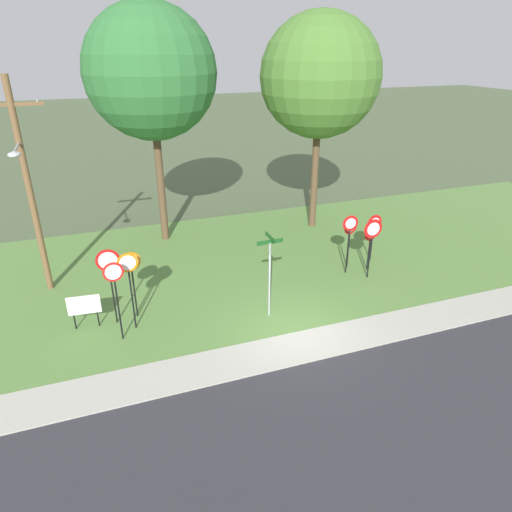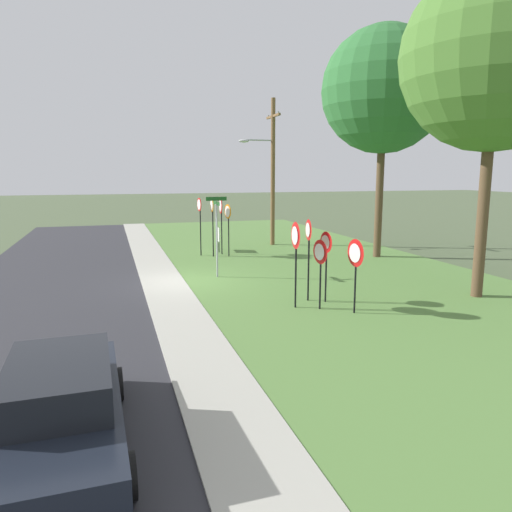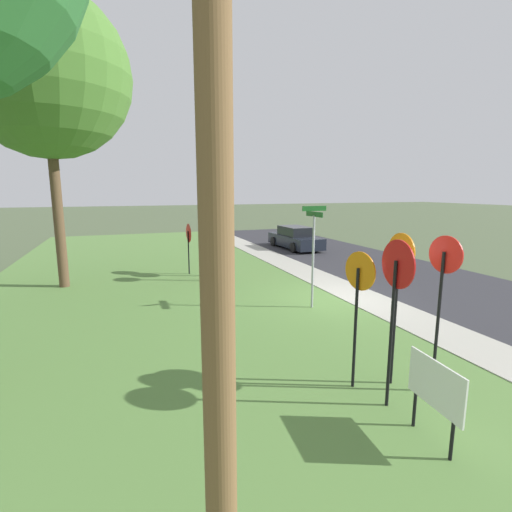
# 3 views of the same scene
# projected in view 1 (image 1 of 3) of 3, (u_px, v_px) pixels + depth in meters

# --- Properties ---
(ground_plane) EXTENTS (160.00, 160.00, 0.00)m
(ground_plane) POSITION_uv_depth(u_px,v_px,m) (297.00, 333.00, 15.66)
(ground_plane) COLOR #4C5B3D
(road_asphalt) EXTENTS (44.00, 6.40, 0.01)m
(road_asphalt) POSITION_uv_depth(u_px,v_px,m) (376.00, 435.00, 11.57)
(road_asphalt) COLOR #2D2D33
(road_asphalt) RESTS_ON ground_plane
(sidewalk_strip) EXTENTS (44.00, 1.60, 0.06)m
(sidewalk_strip) POSITION_uv_depth(u_px,v_px,m) (307.00, 345.00, 14.96)
(sidewalk_strip) COLOR #ADAA9E
(sidewalk_strip) RESTS_ON ground_plane
(grass_median) EXTENTS (44.00, 12.00, 0.04)m
(grass_median) POSITION_uv_depth(u_px,v_px,m) (243.00, 261.00, 20.76)
(grass_median) COLOR #567F3D
(grass_median) RESTS_ON ground_plane
(stop_sign_near_left) EXTENTS (0.66, 0.12, 2.86)m
(stop_sign_near_left) POSITION_uv_depth(u_px,v_px,m) (115.00, 285.00, 14.41)
(stop_sign_near_left) COLOR black
(stop_sign_near_left) RESTS_ON grass_median
(stop_sign_near_right) EXTENTS (0.68, 0.09, 2.87)m
(stop_sign_near_right) POSITION_uv_depth(u_px,v_px,m) (129.00, 275.00, 15.00)
(stop_sign_near_right) COLOR black
(stop_sign_near_right) RESTS_ON grass_median
(stop_sign_far_left) EXTENTS (0.69, 0.16, 2.56)m
(stop_sign_far_left) POSITION_uv_depth(u_px,v_px,m) (132.00, 271.00, 15.77)
(stop_sign_far_left) COLOR black
(stop_sign_far_left) RESTS_ON grass_median
(stop_sign_far_center) EXTENTS (0.80, 0.10, 2.85)m
(stop_sign_far_center) POSITION_uv_depth(u_px,v_px,m) (109.00, 270.00, 15.29)
(stop_sign_far_center) COLOR black
(stop_sign_far_center) RESTS_ON grass_median
(yield_sign_near_left) EXTENTS (0.72, 0.16, 2.11)m
(yield_sign_near_left) POSITION_uv_depth(u_px,v_px,m) (371.00, 237.00, 19.28)
(yield_sign_near_left) COLOR black
(yield_sign_near_left) RESTS_ON grass_median
(yield_sign_near_right) EXTENTS (0.81, 0.13, 2.19)m
(yield_sign_near_right) POSITION_uv_depth(u_px,v_px,m) (374.00, 227.00, 20.14)
(yield_sign_near_right) COLOR black
(yield_sign_near_right) RESTS_ON grass_median
(yield_sign_far_left) EXTENTS (0.68, 0.12, 2.63)m
(yield_sign_far_left) POSITION_uv_depth(u_px,v_px,m) (350.00, 231.00, 18.84)
(yield_sign_far_left) COLOR black
(yield_sign_far_left) RESTS_ON grass_median
(yield_sign_far_right) EXTENTS (0.67, 0.13, 2.26)m
(yield_sign_far_right) POSITION_uv_depth(u_px,v_px,m) (350.00, 232.00, 19.46)
(yield_sign_far_right) COLOR black
(yield_sign_far_right) RESTS_ON grass_median
(yield_sign_center) EXTENTS (0.82, 0.11, 2.63)m
(yield_sign_center) POSITION_uv_depth(u_px,v_px,m) (373.00, 234.00, 18.44)
(yield_sign_center) COLOR black
(yield_sign_center) RESTS_ON grass_median
(street_name_post) EXTENTS (0.96, 0.82, 3.15)m
(street_name_post) POSITION_uv_depth(u_px,v_px,m) (270.00, 269.00, 15.85)
(street_name_post) COLOR #9EA0A8
(street_name_post) RESTS_ON grass_median
(utility_pole) EXTENTS (2.10, 2.08, 8.09)m
(utility_pole) POSITION_uv_depth(u_px,v_px,m) (28.00, 184.00, 16.49)
(utility_pole) COLOR brown
(utility_pole) RESTS_ON grass_median
(notice_board) EXTENTS (1.10, 0.13, 1.25)m
(notice_board) POSITION_uv_depth(u_px,v_px,m) (84.00, 307.00, 15.56)
(notice_board) COLOR black
(notice_board) RESTS_ON grass_median
(oak_tree_left) EXTENTS (5.80, 5.80, 10.74)m
(oak_tree_left) POSITION_uv_depth(u_px,v_px,m) (151.00, 73.00, 19.85)
(oak_tree_left) COLOR brown
(oak_tree_left) RESTS_ON grass_median
(oak_tree_right) EXTENTS (5.79, 5.79, 10.47)m
(oak_tree_right) POSITION_uv_depth(u_px,v_px,m) (320.00, 77.00, 21.60)
(oak_tree_right) COLOR brown
(oak_tree_right) RESTS_ON grass_median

